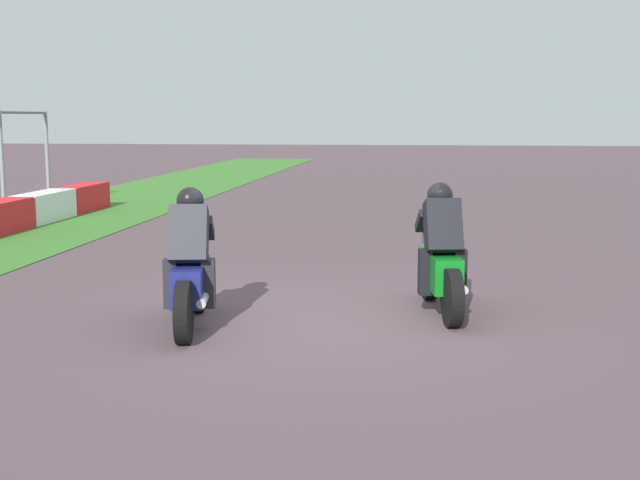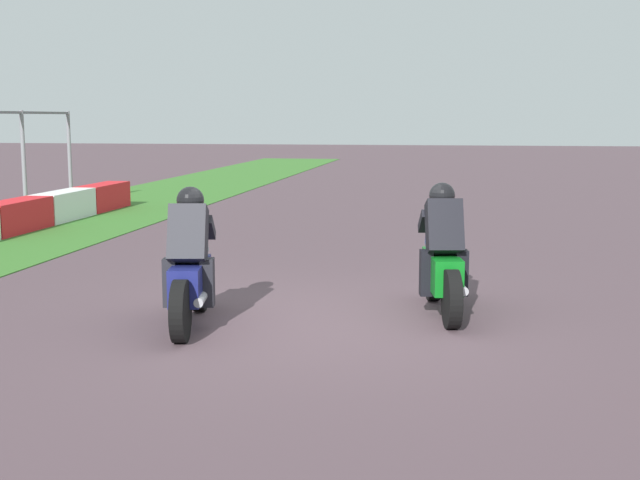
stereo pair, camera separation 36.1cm
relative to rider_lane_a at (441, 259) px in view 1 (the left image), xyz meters
The scene contains 3 objects.
ground_plane 1.65m from the rider_lane_a, 116.42° to the left, with size 120.00×120.00×0.00m, color #503D44.
rider_lane_a is the anchor object (origin of this frame).
rider_lane_b 2.87m from the rider_lane_a, 110.73° to the left, with size 2.03×0.61×1.51m.
Camera 1 is at (-8.93, -1.17, 2.25)m, focal length 46.88 mm.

